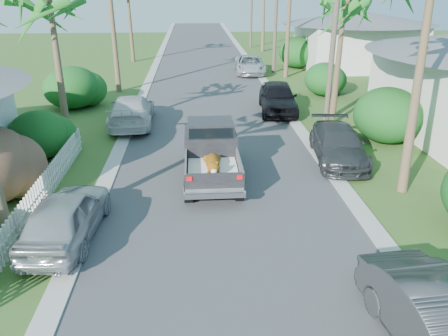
{
  "coord_description": "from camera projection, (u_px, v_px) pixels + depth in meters",
  "views": [
    {
      "loc": [
        -0.95,
        -7.6,
        6.81
      ],
      "look_at": [
        -0.06,
        5.05,
        1.4
      ],
      "focal_mm": 35.0,
      "sensor_mm": 36.0,
      "label": 1
    }
  ],
  "objects": [
    {
      "name": "ground",
      "position": [
        243.0,
        314.0,
        9.71
      ],
      "size": [
        120.0,
        120.0,
        0.0
      ],
      "primitive_type": "plane",
      "color": "#3B5921",
      "rests_on": "ground"
    },
    {
      "name": "road",
      "position": [
        206.0,
        81.0,
        32.64
      ],
      "size": [
        8.0,
        100.0,
        0.02
      ],
      "primitive_type": "cube",
      "color": "#38383A",
      "rests_on": "ground"
    },
    {
      "name": "curb_left",
      "position": [
        148.0,
        81.0,
        32.36
      ],
      "size": [
        0.6,
        100.0,
        0.06
      ],
      "primitive_type": "cube",
      "color": "#A5A39E",
      "rests_on": "ground"
    },
    {
      "name": "curb_right",
      "position": [
        263.0,
        80.0,
        32.91
      ],
      "size": [
        0.6,
        100.0,
        0.06
      ],
      "primitive_type": "cube",
      "color": "#A5A39E",
      "rests_on": "ground"
    },
    {
      "name": "pickup_truck",
      "position": [
        211.0,
        150.0,
        16.39
      ],
      "size": [
        1.98,
        5.12,
        2.06
      ],
      "color": "black",
      "rests_on": "ground"
    },
    {
      "name": "parked_car_rn",
      "position": [
        443.0,
        328.0,
        8.33
      ],
      "size": [
        1.98,
        4.51,
        1.44
      ],
      "primitive_type": "imported",
      "rotation": [
        0.0,
        0.0,
        0.11
      ],
      "color": "#2D2F32",
      "rests_on": "ground"
    },
    {
      "name": "parked_car_rm",
      "position": [
        338.0,
        145.0,
        17.85
      ],
      "size": [
        2.4,
        4.86,
        1.36
      ],
      "primitive_type": "imported",
      "rotation": [
        0.0,
        0.0,
        -0.11
      ],
      "color": "#2D3032",
      "rests_on": "ground"
    },
    {
      "name": "parked_car_rf",
      "position": [
        278.0,
        98.0,
        24.54
      ],
      "size": [
        2.39,
        5.04,
        1.66
      ],
      "primitive_type": "imported",
      "rotation": [
        0.0,
        0.0,
        -0.09
      ],
      "color": "black",
      "rests_on": "ground"
    },
    {
      "name": "parked_car_rd",
      "position": [
        250.0,
        65.0,
        35.05
      ],
      "size": [
        2.53,
        5.08,
        1.38
      ],
      "primitive_type": "imported",
      "rotation": [
        0.0,
        0.0,
        -0.05
      ],
      "color": "silver",
      "rests_on": "ground"
    },
    {
      "name": "parked_car_ln",
      "position": [
        66.0,
        216.0,
        12.31
      ],
      "size": [
        1.99,
        4.34,
        1.44
      ],
      "primitive_type": "imported",
      "rotation": [
        0.0,
        0.0,
        3.07
      ],
      "color": "#ACAFB3",
      "rests_on": "ground"
    },
    {
      "name": "parked_car_lf",
      "position": [
        132.0,
        111.0,
        22.28
      ],
      "size": [
        2.34,
        5.33,
        1.52
      ],
      "primitive_type": "imported",
      "rotation": [
        0.0,
        0.0,
        3.18
      ],
      "color": "silver",
      "rests_on": "ground"
    },
    {
      "name": "palm_l_b",
      "position": [
        48.0,
        0.0,
        17.87
      ],
      "size": [
        4.4,
        4.4,
        7.4
      ],
      "color": "brown",
      "rests_on": "ground"
    },
    {
      "name": "palm_r_b",
      "position": [
        344.0,
        1.0,
        21.56
      ],
      "size": [
        4.4,
        4.4,
        7.2
      ],
      "color": "brown",
      "rests_on": "ground"
    },
    {
      "name": "shrub_l_c",
      "position": [
        39.0,
        135.0,
        18.02
      ],
      "size": [
        2.4,
        2.64,
        2.0
      ],
      "primitive_type": "ellipsoid",
      "color": "#14461A",
      "rests_on": "ground"
    },
    {
      "name": "shrub_l_d",
      "position": [
        72.0,
        87.0,
        25.24
      ],
      "size": [
        3.2,
        3.52,
        2.4
      ],
      "primitive_type": "ellipsoid",
      "color": "#14461A",
      "rests_on": "ground"
    },
    {
      "name": "shrub_r_b",
      "position": [
        387.0,
        115.0,
        19.81
      ],
      "size": [
        3.0,
        3.3,
        2.5
      ],
      "primitive_type": "ellipsoid",
      "color": "#14461A",
      "rests_on": "ground"
    },
    {
      "name": "shrub_r_c",
      "position": [
        325.0,
        79.0,
        28.13
      ],
      "size": [
        2.6,
        2.86,
        2.1
      ],
      "primitive_type": "ellipsoid",
      "color": "#14461A",
      "rests_on": "ground"
    },
    {
      "name": "shrub_r_d",
      "position": [
        298.0,
        52.0,
        37.24
      ],
      "size": [
        3.2,
        3.52,
        2.6
      ],
      "primitive_type": "ellipsoid",
      "color": "#14461A",
      "rests_on": "ground"
    },
    {
      "name": "picket_fence",
      "position": [
        41.0,
        193.0,
        14.17
      ],
      "size": [
        0.1,
        11.0,
        1.0
      ],
      "primitive_type": "cube",
      "color": "white",
      "rests_on": "ground"
    },
    {
      "name": "house_right_far",
      "position": [
        356.0,
        42.0,
        37.23
      ],
      "size": [
        9.0,
        8.0,
        4.6
      ],
      "color": "silver",
      "rests_on": "ground"
    },
    {
      "name": "utility_pole_b",
      "position": [
        334.0,
        34.0,
        20.19
      ],
      "size": [
        1.6,
        0.26,
        9.0
      ],
      "color": "brown",
      "rests_on": "ground"
    },
    {
      "name": "utility_pole_c",
      "position": [
        276.0,
        13.0,
        33.95
      ],
      "size": [
        1.6,
        0.26,
        9.0
      ],
      "color": "brown",
      "rests_on": "ground"
    },
    {
      "name": "utility_pole_d",
      "position": [
        251.0,
        4.0,
        47.72
      ],
      "size": [
        1.6,
        0.26,
        9.0
      ],
      "color": "brown",
      "rests_on": "ground"
    }
  ]
}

